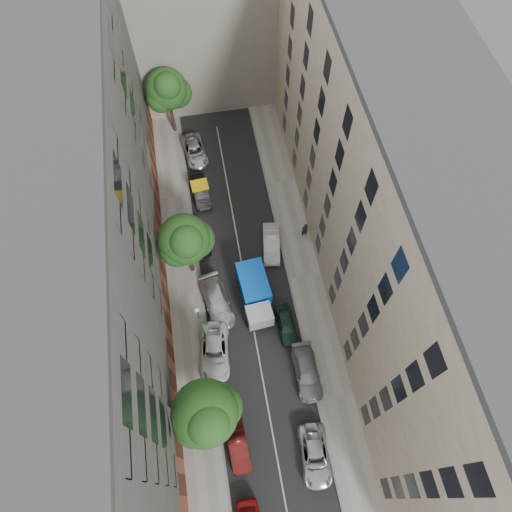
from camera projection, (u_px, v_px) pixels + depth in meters
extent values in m
plane|color=#4C4C49|center=(246.00, 286.00, 41.57)|extent=(120.00, 120.00, 0.00)
cube|color=black|center=(246.00, 286.00, 41.56)|extent=(8.00, 44.00, 0.02)
cube|color=gray|center=(186.00, 295.00, 41.05)|extent=(3.00, 44.00, 0.15)
cube|color=gray|center=(305.00, 276.00, 41.96)|extent=(3.00, 44.00, 0.15)
cube|color=#464441|center=(88.00, 252.00, 31.86)|extent=(8.00, 44.00, 20.00)
cube|color=#BFAE95|center=(390.00, 206.00, 33.67)|extent=(8.00, 44.00, 20.00)
cube|color=gray|center=(199.00, 4.00, 46.68)|extent=(18.00, 12.00, 18.00)
cube|color=black|center=(255.00, 299.00, 40.35)|extent=(2.69, 5.92, 0.32)
cube|color=#AEB0B3|center=(259.00, 316.00, 38.56)|extent=(2.26, 1.87, 1.81)
cube|color=#0D69FF|center=(253.00, 284.00, 39.81)|extent=(2.64, 4.01, 1.92)
cylinder|color=black|center=(248.00, 322.00, 39.45)|extent=(0.30, 0.90, 0.90)
cylinder|color=black|center=(271.00, 319.00, 39.62)|extent=(0.30, 0.90, 0.90)
cylinder|color=black|center=(241.00, 284.00, 41.19)|extent=(0.30, 0.90, 0.90)
cylinder|color=black|center=(263.00, 280.00, 41.35)|extent=(0.30, 0.90, 0.90)
imported|color=#4A110E|center=(238.00, 445.00, 34.57)|extent=(1.59, 4.11, 1.33)
imported|color=silver|center=(214.00, 352.00, 37.93)|extent=(3.00, 5.49, 1.46)
imported|color=#BCBDC1|center=(217.00, 302.00, 40.04)|extent=(2.95, 5.48, 1.51)
imported|color=black|center=(199.00, 238.00, 43.18)|extent=(2.17, 4.27, 1.39)
imported|color=black|center=(201.00, 192.00, 45.70)|extent=(1.83, 4.39, 1.41)
imported|color=#B9B9BE|center=(195.00, 151.00, 48.30)|extent=(2.77, 4.97, 1.31)
imported|color=#AFAEB3|center=(315.00, 456.00, 34.24)|extent=(2.49, 4.82, 1.30)
imported|color=slate|center=(307.00, 372.00, 37.16)|extent=(2.00, 4.83, 1.39)
imported|color=#152F22|center=(286.00, 325.00, 39.14)|extent=(1.66, 3.85, 1.29)
imported|color=silver|center=(271.00, 244.00, 42.87)|extent=(2.15, 4.51, 1.43)
cylinder|color=#382619|center=(210.00, 422.00, 34.58)|extent=(0.36, 0.36, 2.67)
cylinder|color=#382619|center=(207.00, 417.00, 32.56)|extent=(0.24, 0.24, 1.91)
sphere|color=#1C4617|center=(205.00, 413.00, 30.91)|extent=(4.67, 4.67, 4.67)
sphere|color=#1C4617|center=(218.00, 407.00, 31.98)|extent=(3.50, 3.50, 3.50)
sphere|color=#1C4617|center=(196.00, 424.00, 31.09)|extent=(3.27, 3.27, 3.27)
sphere|color=#1C4617|center=(208.00, 423.00, 29.68)|extent=(3.04, 3.04, 3.04)
cylinder|color=#382619|center=(191.00, 263.00, 41.04)|extent=(0.36, 0.36, 2.67)
cylinder|color=#382619|center=(187.00, 250.00, 39.03)|extent=(0.24, 0.24, 1.91)
sphere|color=#1C4617|center=(184.00, 239.00, 37.38)|extent=(4.33, 4.33, 4.33)
sphere|color=#1C4617|center=(196.00, 239.00, 38.45)|extent=(3.25, 3.25, 3.25)
sphere|color=#1C4617|center=(177.00, 249.00, 37.56)|extent=(3.03, 3.03, 3.03)
sphere|color=#1C4617|center=(186.00, 241.00, 36.15)|extent=(2.82, 2.82, 2.82)
cylinder|color=#382619|center=(173.00, 121.00, 49.16)|extent=(0.36, 0.36, 2.75)
cylinder|color=#382619|center=(170.00, 104.00, 47.09)|extent=(0.24, 0.24, 1.97)
sphere|color=#1C4617|center=(166.00, 89.00, 45.39)|extent=(4.19, 4.19, 4.19)
sphere|color=#1C4617|center=(176.00, 93.00, 46.48)|extent=(3.14, 3.14, 3.14)
sphere|color=#1C4617|center=(161.00, 98.00, 45.58)|extent=(2.93, 2.93, 2.93)
sphere|color=#1C4617|center=(167.00, 86.00, 44.13)|extent=(2.72, 2.72, 2.72)
cylinder|color=#1B5E2D|center=(202.00, 326.00, 36.12)|extent=(0.14, 0.14, 6.66)
sphere|color=silver|center=(197.00, 310.00, 33.09)|extent=(0.36, 0.36, 0.36)
imported|color=black|center=(305.00, 230.00, 43.15)|extent=(0.72, 0.50, 1.88)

